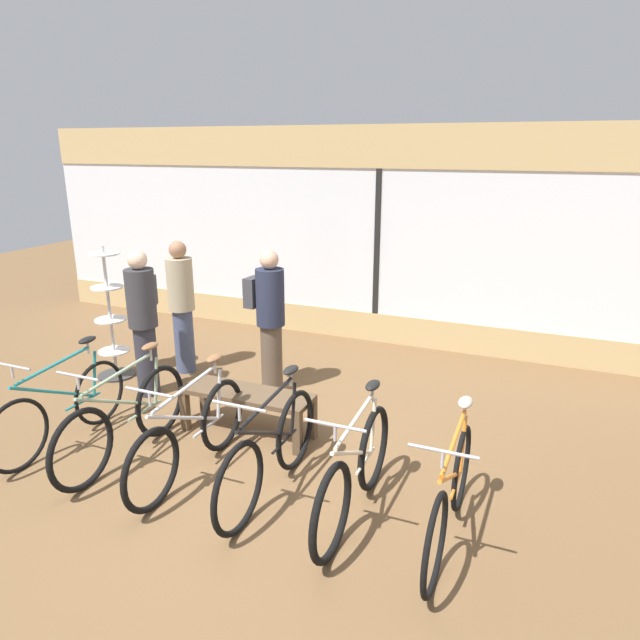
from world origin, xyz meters
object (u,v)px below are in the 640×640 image
at_px(bicycle_center_right, 270,452).
at_px(customer_by_window, 269,317).
at_px(display_bench, 247,399).
at_px(customer_near_rack, 143,318).
at_px(bicycle_left, 125,420).
at_px(customer_mid_floor, 182,304).
at_px(bicycle_center_left, 191,436).
at_px(bicycle_far_right, 450,496).
at_px(bicycle_far_left, 63,408).
at_px(bicycle_right, 355,473).
at_px(accessory_rack, 111,325).

bearing_deg(bicycle_center_right, customer_by_window, 117.71).
relative_size(display_bench, customer_near_rack, 0.79).
height_order(bicycle_left, customer_mid_floor, customer_mid_floor).
relative_size(bicycle_center_left, bicycle_far_right, 1.03).
height_order(bicycle_far_left, customer_mid_floor, customer_mid_floor).
bearing_deg(customer_near_rack, bicycle_left, -58.53).
height_order(bicycle_far_right, customer_near_rack, customer_near_rack).
bearing_deg(bicycle_center_left, customer_near_rack, 139.95).
relative_size(bicycle_center_right, bicycle_right, 1.02).
relative_size(bicycle_left, customer_by_window, 1.04).
relative_size(customer_near_rack, customer_by_window, 1.01).
relative_size(bicycle_left, customer_near_rack, 1.03).
bearing_deg(bicycle_right, customer_mid_floor, 146.46).
bearing_deg(bicycle_left, bicycle_far_left, -178.22).
bearing_deg(accessory_rack, bicycle_center_right, -26.63).
bearing_deg(bicycle_center_right, bicycle_far_right, -0.88).
bearing_deg(bicycle_far_right, bicycle_far_left, -179.88).
relative_size(bicycle_far_left, customer_by_window, 0.99).
xyz_separation_m(bicycle_far_left, customer_near_rack, (-0.03, 1.33, 0.57)).
distance_m(bicycle_right, display_bench, 1.75).
bearing_deg(bicycle_far_right, bicycle_center_right, 179.12).
bearing_deg(bicycle_right, accessory_rack, 157.91).
xyz_separation_m(bicycle_center_left, bicycle_center_right, (0.81, 0.01, 0.02)).
xyz_separation_m(bicycle_far_right, accessory_rack, (-4.66, 1.59, 0.31)).
relative_size(bicycle_center_left, customer_by_window, 1.02).
bearing_deg(customer_by_window, bicycle_right, -47.56).
bearing_deg(accessory_rack, customer_mid_floor, 34.76).
distance_m(bicycle_center_right, accessory_rack, 3.51).
bearing_deg(bicycle_left, accessory_rack, 134.78).
bearing_deg(bicycle_far_left, customer_mid_floor, 91.42).
distance_m(customer_near_rack, customer_mid_floor, 0.78).
height_order(bicycle_center_right, customer_by_window, customer_by_window).
bearing_deg(bicycle_left, bicycle_far_right, -0.29).
xyz_separation_m(bicycle_far_right, display_bench, (-2.27, 0.90, -0.00)).
bearing_deg(accessory_rack, bicycle_center_left, -34.20).
height_order(bicycle_center_right, accessory_rack, accessory_rack).
distance_m(bicycle_center_right, bicycle_right, 0.77).
relative_size(display_bench, customer_by_window, 0.80).
bearing_deg(bicycle_center_left, bicycle_far_right, -0.44).
height_order(customer_near_rack, customer_by_window, customer_near_rack).
distance_m(accessory_rack, customer_mid_floor, 0.92).
bearing_deg(customer_by_window, bicycle_far_left, -123.39).
bearing_deg(bicycle_center_left, bicycle_right, -0.37).
bearing_deg(customer_near_rack, bicycle_right, -22.73).
distance_m(bicycle_center_left, display_bench, 0.88).
distance_m(bicycle_far_left, accessory_rack, 1.81).
xyz_separation_m(bicycle_far_left, customer_mid_floor, (-0.05, 2.11, 0.53)).
bearing_deg(customer_mid_floor, bicycle_center_left, -52.92).
relative_size(bicycle_center_left, bicycle_right, 1.03).
relative_size(bicycle_far_left, bicycle_center_left, 0.97).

